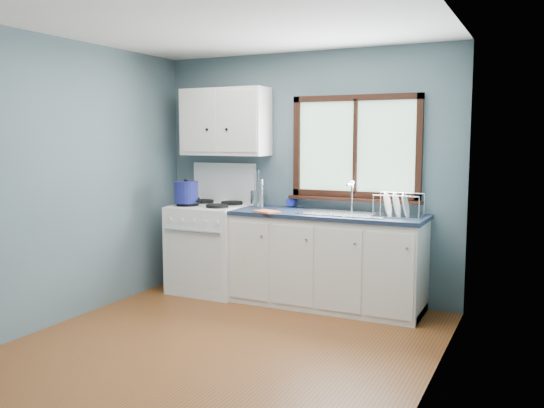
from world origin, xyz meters
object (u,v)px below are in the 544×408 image
at_px(sink, 345,220).
at_px(thermos, 261,193).
at_px(skillet, 188,200).
at_px(dish_rack, 398,210).
at_px(gas_range, 211,246).
at_px(base_cabinets, 327,265).
at_px(stockpot, 186,192).
at_px(utensil_crock, 257,198).

relative_size(sink, thermos, 2.87).
relative_size(skillet, dish_rack, 0.89).
distance_m(gas_range, base_cabinets, 1.31).
bearing_deg(stockpot, skillet, 79.42).
distance_m(stockpot, utensil_crock, 0.74).
bearing_deg(base_cabinets, thermos, 173.90).
distance_m(gas_range, thermos, 0.80).
bearing_deg(base_cabinets, skillet, -173.68).
relative_size(gas_range, sink, 1.62).
height_order(base_cabinets, skillet, skillet).
height_order(gas_range, dish_rack, gas_range).
xyz_separation_m(skillet, thermos, (0.72, 0.25, 0.08)).
xyz_separation_m(gas_range, dish_rack, (1.98, 0.04, 0.49)).
distance_m(sink, thermos, 0.97).
distance_m(gas_range, stockpot, 0.63).
height_order(gas_range, sink, gas_range).
relative_size(base_cabinets, skillet, 4.71).
bearing_deg(stockpot, base_cabinets, 7.31).
relative_size(gas_range, stockpot, 4.38).
height_order(sink, thermos, sink).
relative_size(base_cabinets, thermos, 6.31).
distance_m(gas_range, sink, 1.53).
height_order(sink, skillet, sink).
bearing_deg(dish_rack, gas_range, 178.68).
relative_size(skillet, thermos, 1.34).
bearing_deg(thermos, dish_rack, -2.32).
bearing_deg(stockpot, utensil_crock, 31.91).
height_order(gas_range, utensil_crock, gas_range).
distance_m(gas_range, utensil_crock, 0.71).
height_order(sink, utensil_crock, utensil_crock).
xyz_separation_m(skillet, dish_rack, (2.16, 0.19, -0.01)).
bearing_deg(thermos, utensil_crock, 132.54).
bearing_deg(thermos, base_cabinets, -6.10).
relative_size(stockpot, thermos, 1.06).
bearing_deg(base_cabinets, utensil_crock, 167.18).
xyz_separation_m(gas_range, sink, (1.49, 0.02, 0.37)).
bearing_deg(stockpot, thermos, 20.46).
xyz_separation_m(sink, skillet, (-1.67, -0.16, 0.13)).
bearing_deg(thermos, sink, -4.96).
distance_m(sink, stockpot, 1.69).
distance_m(skillet, stockpot, 0.09).
xyz_separation_m(gas_range, skillet, (-0.18, -0.15, 0.49)).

